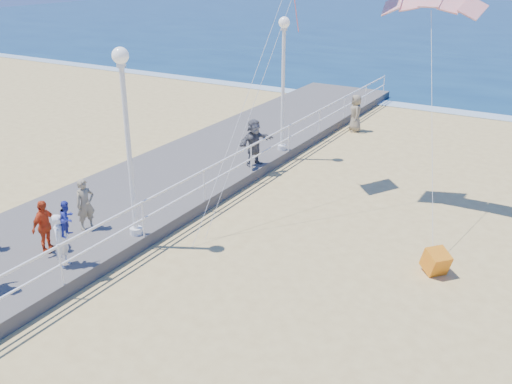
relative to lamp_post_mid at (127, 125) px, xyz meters
The scene contains 13 objects.
ground 6.48m from the lamp_post_mid, ahead, with size 160.00×160.00×0.00m, color #DBBF72.
surf_line 21.50m from the lamp_post_mid, 75.37° to the left, with size 160.00×1.20×0.04m, color white.
boardwalk 4.07m from the lamp_post_mid, behind, with size 5.00×44.00×0.40m, color #64605A.
railing 2.43m from the lamp_post_mid, ahead, with size 0.05×42.00×0.55m.
lamp_post_mid is the anchor object (origin of this frame).
lamp_post_far 9.00m from the lamp_post_mid, 90.00° to the left, with size 0.44×0.44×5.32m.
woman_holding_toddler 3.46m from the lamp_post_mid, 99.88° to the right, with size 0.53×0.35×1.44m, color white.
toddler_held 2.91m from the lamp_post_mid, 96.67° to the right, with size 0.46×0.36×0.95m, color #2D37AA.
spectator_3 3.51m from the lamp_post_mid, 125.24° to the right, with size 0.87×0.36×1.48m, color red.
spectator_5 7.23m from the lamp_post_mid, 90.54° to the left, with size 1.67×0.53×1.80m, color #56565B.
spectator_6 2.93m from the lamp_post_mid, 163.60° to the right, with size 0.57×0.37×1.55m, color gray.
beach_walker_c 14.68m from the lamp_post_mid, 85.47° to the left, with size 0.87×0.57×1.78m, color gray.
box_kite 9.04m from the lamp_post_mid, 19.78° to the left, with size 0.55×0.55×0.60m, color #E6470D.
Camera 1 is at (5.11, -11.00, 7.86)m, focal length 40.00 mm.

